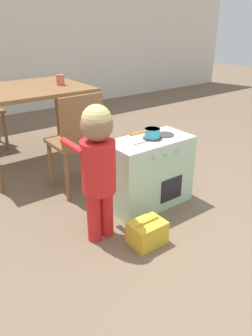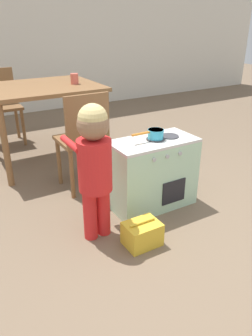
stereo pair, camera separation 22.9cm
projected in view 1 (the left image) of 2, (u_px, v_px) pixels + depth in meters
ground_plane at (196, 264)px, 2.00m from camera, size 16.00×16.00×0.00m
play_kitchen at (149, 172)px, 2.55m from camera, size 0.65×0.35×0.56m
toy_pot at (152, 133)px, 2.42m from camera, size 0.26×0.12×0.07m
child_figure at (98, 159)px, 2.02m from camera, size 0.24×0.38×0.92m
toy_basket at (147, 233)px, 2.16m from camera, size 0.23×0.18×0.18m
dining_table at (28, 98)px, 3.10m from camera, size 1.07×0.89×0.78m
dining_chair_near at (77, 141)px, 2.65m from camera, size 0.37×0.37×0.85m
cup_on_table at (60, 80)px, 3.14m from camera, size 0.08×0.08×0.10m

